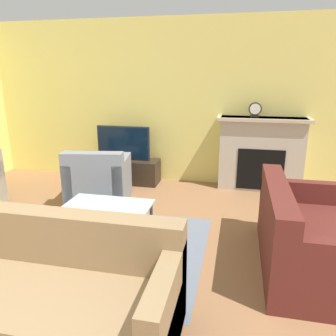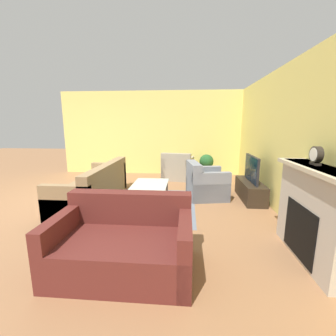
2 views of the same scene
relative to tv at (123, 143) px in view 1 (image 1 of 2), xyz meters
name	(u,v)px [view 1 (image 1 of 2)]	position (x,y,z in m)	size (l,w,h in m)	color
wall_back	(155,103)	(0.47, 0.32, 0.66)	(8.83, 0.06, 2.70)	#EADB72
area_rug	(106,247)	(0.55, -2.19, -0.69)	(2.13, 1.90, 0.00)	slate
fireplace	(261,152)	(2.26, 0.13, -0.08)	(1.42, 0.38, 1.17)	#BCB2A3
tv_stand	(125,171)	(0.00, 0.00, -0.49)	(1.20, 0.42, 0.41)	#2D2319
tv	(123,143)	(0.00, 0.00, 0.00)	(0.91, 0.06, 0.57)	#232328
couch_sectional	(23,293)	(0.42, -3.39, -0.40)	(2.29, 0.87, 0.82)	#8C704C
couch_loveseat	(309,241)	(2.62, -2.13, -0.41)	(0.96, 1.54, 0.82)	#5B231E
armchair_accent	(99,183)	(-0.04, -0.99, -0.39)	(0.95, 0.95, 0.82)	gray
coffee_table	(105,212)	(0.55, -2.16, -0.28)	(0.93, 0.70, 0.46)	#333338
mantel_clock	(255,109)	(2.12, 0.13, 0.60)	(0.20, 0.07, 0.23)	#28231E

